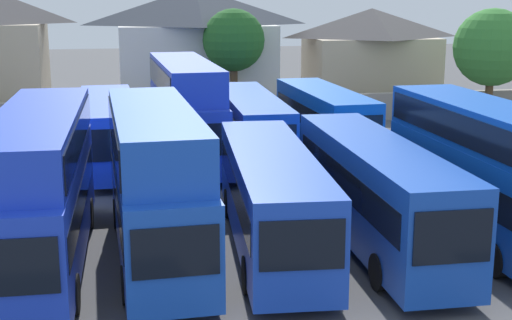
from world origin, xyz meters
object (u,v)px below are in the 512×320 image
object	(u,v)px
bus_2	(156,175)
tree_behind_wall	(492,48)
bus_3	(272,194)
bus_4	(376,188)
house_terrace_centre	(196,48)
tree_left_of_lot	(234,41)
bus_9	(324,119)
bus_6	(109,128)
bus_5	(482,164)
bus_8	(251,123)
bus_7	(186,106)
bus_1	(40,181)
house_terrace_right	(371,56)

from	to	relation	value
bus_2	tree_behind_wall	distance (m)	31.13
bus_3	bus_4	xyz separation A→B (m)	(3.51, -0.32, 0.12)
house_terrace_centre	tree_left_of_lot	size ratio (longest dim) A/B	1.56
bus_9	bus_4	bearing A→B (deg)	-10.62
bus_6	house_terrace_centre	bearing A→B (deg)	158.07
bus_4	bus_5	size ratio (longest dim) A/B	1.15
bus_5	bus_9	xyz separation A→B (m)	(-1.82, 13.45, -0.69)
bus_6	bus_9	world-z (taller)	bus_9
bus_2	bus_8	world-z (taller)	bus_2
bus_6	tree_left_of_lot	size ratio (longest dim) A/B	1.51
bus_2	bus_5	distance (m)	11.08
house_terrace_centre	bus_7	bearing A→B (deg)	-97.79
bus_1	bus_9	world-z (taller)	bus_1
bus_1	bus_6	xyz separation A→B (m)	(1.89, 12.99, -0.82)
bus_4	tree_left_of_lot	distance (m)	26.16
bus_1	bus_3	distance (m)	7.40
bus_1	house_terrace_centre	world-z (taller)	house_terrace_centre
bus_1	house_terrace_right	distance (m)	36.99
house_terrace_right	bus_1	bearing A→B (deg)	-124.86
bus_8	house_terrace_right	distance (m)	20.95
bus_7	bus_8	xyz separation A→B (m)	(3.30, -0.02, -0.97)
bus_2	bus_4	distance (m)	7.35
bus_6	bus_9	xyz separation A→B (m)	(10.90, 0.29, 0.08)
tree_left_of_lot	bus_1	bearing A→B (deg)	-111.18
bus_3	bus_7	world-z (taller)	bus_7
bus_4	house_terrace_right	world-z (taller)	house_terrace_right
bus_1	bus_9	xyz separation A→B (m)	(12.80, 13.28, -0.74)
bus_7	house_terrace_right	xyz separation A→B (m)	(15.46, 16.95, 0.79)
bus_5	bus_6	bearing A→B (deg)	-137.44
bus_9	house_terrace_right	world-z (taller)	house_terrace_right
bus_6	bus_8	distance (m)	7.09
house_terrace_right	bus_7	bearing A→B (deg)	-132.35
bus_1	bus_3	size ratio (longest dim) A/B	1.02
bus_5	bus_7	distance (m)	16.25
bus_2	house_terrace_right	bearing A→B (deg)	147.67
bus_5	tree_left_of_lot	world-z (taller)	tree_left_of_lot
bus_5	bus_8	distance (m)	14.70
bus_8	tree_behind_wall	size ratio (longest dim) A/B	1.57
bus_7	tree_left_of_lot	world-z (taller)	tree_left_of_lot
bus_8	bus_6	bearing A→B (deg)	-85.89
bus_2	bus_1	bearing A→B (deg)	-91.16
bus_4	bus_8	xyz separation A→B (m)	(-1.88, 13.50, -0.14)
bus_6	house_terrace_right	bearing A→B (deg)	129.74
bus_1	tree_left_of_lot	xyz separation A→B (m)	(10.01, 25.83, 2.45)
bus_4	tree_left_of_lot	xyz separation A→B (m)	(-0.84, 25.96, 3.17)
bus_9	bus_1	bearing A→B (deg)	-46.32
bus_2	bus_4	xyz separation A→B (m)	(7.31, -0.19, -0.72)
bus_7	bus_9	distance (m)	7.17
tree_left_of_lot	tree_behind_wall	bearing A→B (deg)	-15.55
bus_5	tree_behind_wall	size ratio (longest dim) A/B	1.42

